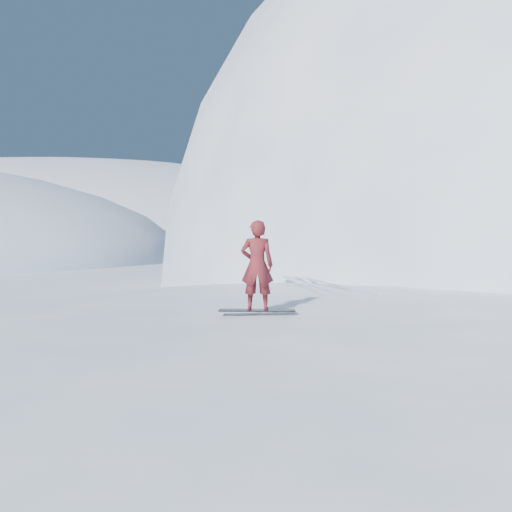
{
  "coord_description": "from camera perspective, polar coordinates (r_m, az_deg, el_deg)",
  "views": [
    {
      "loc": [
        -2.52,
        -11.42,
        4.17
      ],
      "look_at": [
        -2.24,
        1.4,
        3.5
      ],
      "focal_mm": 40.0,
      "sensor_mm": 36.0,
      "label": 1
    }
  ],
  "objects": [
    {
      "name": "ground",
      "position": [
        12.42,
        11.0,
        -16.69
      ],
      "size": [
        400.0,
        400.0,
        0.0
      ],
      "primitive_type": "plane",
      "color": "white",
      "rests_on": "ground"
    },
    {
      "name": "near_ridge",
      "position": [
        15.42,
        12.3,
        -12.77
      ],
      "size": [
        36.0,
        28.0,
        4.8
      ],
      "primitive_type": "ellipsoid",
      "color": "white",
      "rests_on": "ground"
    },
    {
      "name": "peak_shoulder",
      "position": [
        34.08,
        20.36,
        -4.22
      ],
      "size": [
        28.0,
        24.0,
        18.0
      ],
      "primitive_type": "ellipsoid",
      "color": "white",
      "rests_on": "ground"
    },
    {
      "name": "snowboarder",
      "position": [
        11.86,
        0.11,
        -0.92
      ],
      "size": [
        0.7,
        0.48,
        1.87
      ],
      "primitive_type": "imported",
      "rotation": [
        0.0,
        0.0,
        3.09
      ],
      "color": "maroon",
      "rests_on": "snowboard"
    },
    {
      "name": "board_tracks",
      "position": [
        17.24,
        6.46,
        -2.85
      ],
      "size": [
        2.28,
        5.96,
        0.04
      ],
      "color": "silver",
      "rests_on": "ground"
    },
    {
      "name": "snowboard",
      "position": [
        11.96,
        0.11,
        -5.46
      ],
      "size": [
        1.61,
        0.38,
        0.03
      ],
      "primitive_type": "cube",
      "rotation": [
        0.0,
        0.0,
        -0.05
      ],
      "color": "black",
      "rests_on": "near_ridge"
    },
    {
      "name": "wind_bumps",
      "position": [
        14.31,
        6.89,
        -13.98
      ],
      "size": [
        16.0,
        14.4,
        1.0
      ],
      "color": "white",
      "rests_on": "ground"
    },
    {
      "name": "far_ridge_c",
      "position": [
        127.14,
        -18.41,
        0.97
      ],
      "size": [
        140.0,
        90.0,
        36.0
      ],
      "primitive_type": "ellipsoid",
      "color": "white",
      "rests_on": "ground"
    }
  ]
}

